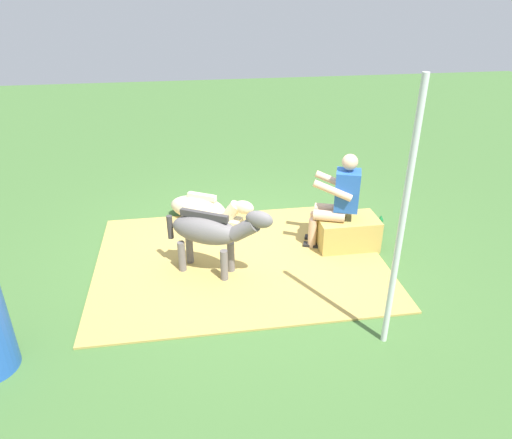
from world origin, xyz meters
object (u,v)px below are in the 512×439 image
at_px(pony_standing, 212,232).
at_px(soda_bottle, 380,224).
at_px(tent_pole_left, 402,225).
at_px(hay_bale, 347,233).
at_px(pony_lying, 204,209).
at_px(person_seated, 338,198).

bearing_deg(pony_standing, soda_bottle, -163.63).
height_order(pony_standing, tent_pole_left, tent_pole_left).
xyz_separation_m(pony_standing, soda_bottle, (-2.42, -0.71, -0.46)).
relative_size(hay_bale, tent_pole_left, 0.30).
distance_m(hay_bale, pony_lying, 2.12).
distance_m(pony_lying, soda_bottle, 2.56).
relative_size(soda_bottle, tent_pole_left, 0.10).
xyz_separation_m(pony_standing, pony_lying, (0.03, -1.45, -0.39)).
height_order(person_seated, soda_bottle, person_seated).
relative_size(pony_lying, soda_bottle, 5.09).
height_order(hay_bale, soda_bottle, hay_bale).
xyz_separation_m(hay_bale, soda_bottle, (-0.62, -0.34, -0.09)).
relative_size(pony_standing, soda_bottle, 4.79).
distance_m(pony_standing, soda_bottle, 2.56).
xyz_separation_m(soda_bottle, tent_pole_left, (0.83, 2.17, 1.17)).
distance_m(hay_bale, tent_pole_left, 2.13).
bearing_deg(pony_standing, tent_pole_left, 137.46).
bearing_deg(pony_standing, hay_bale, -168.36).
bearing_deg(pony_lying, pony_standing, 91.19).
height_order(hay_bale, pony_standing, pony_standing).
bearing_deg(tent_pole_left, pony_standing, -42.54).
distance_m(pony_standing, pony_lying, 1.50).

